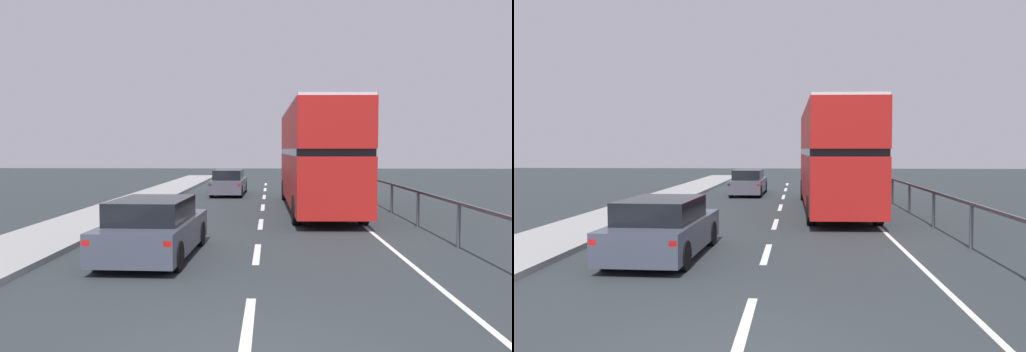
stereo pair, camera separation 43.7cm
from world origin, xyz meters
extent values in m
cube|color=silver|center=(0.00, 1.55, 0.00)|extent=(0.16, 2.36, 0.01)
cube|color=silver|center=(0.00, 6.34, 0.00)|extent=(0.16, 2.36, 0.01)
cube|color=silver|center=(0.00, 11.13, 0.00)|extent=(0.16, 2.36, 0.01)
cube|color=silver|center=(0.00, 15.92, 0.00)|extent=(0.16, 2.36, 0.01)
cube|color=silver|center=(0.00, 20.71, 0.00)|extent=(0.16, 2.36, 0.01)
cube|color=silver|center=(0.00, 25.51, 0.00)|extent=(0.16, 2.36, 0.01)
cube|color=silver|center=(0.00, 30.30, 0.00)|extent=(0.16, 2.36, 0.01)
cube|color=silver|center=(3.43, 9.00, 0.00)|extent=(0.12, 46.00, 0.01)
cube|color=#45494C|center=(5.18, 9.00, 1.15)|extent=(0.08, 42.00, 0.08)
cylinder|color=#45494C|center=(5.18, 7.25, 0.57)|extent=(0.10, 0.10, 1.15)
cylinder|color=#45494C|center=(5.18, 10.75, 0.57)|extent=(0.10, 0.10, 1.15)
cylinder|color=#45494C|center=(5.18, 14.25, 0.57)|extent=(0.10, 0.10, 1.15)
cylinder|color=#45494C|center=(5.18, 17.75, 0.57)|extent=(0.10, 0.10, 1.15)
cylinder|color=#45494C|center=(5.18, 21.25, 0.57)|extent=(0.10, 0.10, 1.15)
cylinder|color=#45494C|center=(5.18, 24.75, 0.57)|extent=(0.10, 0.10, 1.15)
cylinder|color=#45494C|center=(5.18, 28.25, 0.57)|extent=(0.10, 0.10, 1.15)
cube|color=#AB1917|center=(2.24, 15.00, 1.34)|extent=(2.64, 11.21, 1.97)
cube|color=black|center=(2.24, 15.00, 2.44)|extent=(2.65, 10.76, 0.24)
cube|color=#AB1917|center=(2.24, 15.00, 3.36)|extent=(2.64, 11.21, 1.61)
cube|color=silver|center=(2.24, 15.00, 4.22)|extent=(2.59, 10.99, 0.10)
cube|color=black|center=(2.14, 20.57, 1.43)|extent=(2.19, 0.08, 1.38)
cube|color=yellow|center=(2.14, 20.57, 3.77)|extent=(1.46, 0.07, 0.28)
cylinder|color=black|center=(1.05, 19.17, 0.50)|extent=(0.30, 1.01, 1.00)
cylinder|color=black|center=(3.28, 19.21, 0.50)|extent=(0.30, 1.01, 1.00)
cylinder|color=black|center=(1.20, 11.00, 0.50)|extent=(0.30, 1.01, 1.00)
cylinder|color=black|center=(3.44, 11.04, 0.50)|extent=(0.30, 1.01, 1.00)
cube|color=#404656|center=(-2.41, 5.97, 0.53)|extent=(1.96, 4.23, 0.70)
cube|color=black|center=(-2.42, 5.76, 1.14)|extent=(1.68, 2.35, 0.52)
cube|color=red|center=(-3.29, 3.94, 0.71)|extent=(0.16, 0.07, 0.12)
cube|color=red|center=(-1.66, 3.89, 0.71)|extent=(0.16, 0.07, 0.12)
cylinder|color=black|center=(-3.20, 7.38, 0.32)|extent=(0.22, 0.65, 0.64)
cylinder|color=black|center=(-1.53, 7.33, 0.32)|extent=(0.22, 0.65, 0.64)
cylinder|color=black|center=(-3.29, 4.61, 0.32)|extent=(0.22, 0.65, 0.64)
cylinder|color=black|center=(-1.62, 4.56, 0.32)|extent=(0.22, 0.65, 0.64)
cube|color=#4B4958|center=(-1.98, 21.95, 0.53)|extent=(1.78, 4.63, 0.71)
cube|color=black|center=(-1.98, 21.72, 1.15)|extent=(1.54, 2.55, 0.52)
cube|color=red|center=(-2.77, 19.70, 0.71)|extent=(0.16, 0.06, 0.12)
cube|color=red|center=(-1.26, 19.67, 0.71)|extent=(0.16, 0.06, 0.12)
cylinder|color=black|center=(-2.72, 23.57, 0.32)|extent=(0.21, 0.64, 0.64)
cylinder|color=black|center=(-1.18, 23.54, 0.32)|extent=(0.21, 0.64, 0.64)
cylinder|color=black|center=(-2.78, 20.37, 0.32)|extent=(0.21, 0.64, 0.64)
cylinder|color=black|center=(-1.23, 20.34, 0.32)|extent=(0.21, 0.64, 0.64)
camera|label=1|loc=(0.32, -5.52, 2.54)|focal=34.65mm
camera|label=2|loc=(0.75, -5.51, 2.54)|focal=34.65mm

